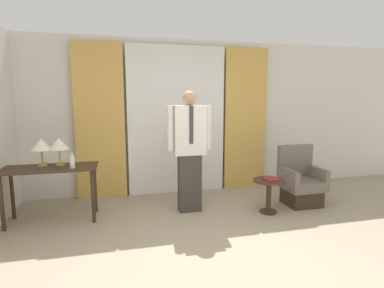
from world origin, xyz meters
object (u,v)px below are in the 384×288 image
object	(u,v)px
table_lamp_left	(41,145)
bottle_near_edge	(72,162)
armchair	(300,183)
side_table	(269,190)
book	(271,179)
table_lamp_right	(59,145)
desk	(51,176)
person	(189,147)

from	to	relation	value
table_lamp_left	bottle_near_edge	bearing A→B (deg)	-28.92
table_lamp_left	armchair	bearing A→B (deg)	-4.93
side_table	book	bearing A→B (deg)	-60.60
table_lamp_left	side_table	distance (m)	3.28
table_lamp_right	book	bearing A→B (deg)	-11.18
table_lamp_left	bottle_near_edge	distance (m)	0.52
desk	bottle_near_edge	bearing A→B (deg)	-22.57
armchair	side_table	distance (m)	0.71
table_lamp_right	person	xyz separation A→B (m)	(1.81, -0.19, -0.07)
table_lamp_left	table_lamp_right	xyz separation A→B (m)	(0.22, 0.00, 0.00)
armchair	table_lamp_left	bearing A→B (deg)	175.07
person	book	xyz separation A→B (m)	(1.13, -0.39, -0.46)
armchair	side_table	world-z (taller)	armchair
table_lamp_left	side_table	bearing A→B (deg)	-9.94
armchair	bottle_near_edge	bearing A→B (deg)	178.34
desk	armchair	bearing A→B (deg)	-3.48
bottle_near_edge	side_table	size ratio (longest dim) A/B	0.41
desk	armchair	size ratio (longest dim) A/B	1.31
side_table	book	xyz separation A→B (m)	(0.02, -0.03, 0.17)
bottle_near_edge	table_lamp_right	bearing A→B (deg)	129.91
book	person	bearing A→B (deg)	161.14
bottle_near_edge	side_table	xyz separation A→B (m)	(2.74, -0.32, -0.50)
bottle_near_edge	person	size ratio (longest dim) A/B	0.12
table_lamp_right	armchair	size ratio (longest dim) A/B	0.41
bottle_near_edge	desk	bearing A→B (deg)	157.43
person	table_lamp_right	bearing A→B (deg)	173.86
desk	armchair	distance (m)	3.73
table_lamp_right	armchair	bearing A→B (deg)	-5.23
table_lamp_left	person	world-z (taller)	person
book	armchair	bearing A→B (deg)	20.99
person	side_table	size ratio (longest dim) A/B	3.57
table_lamp_left	armchair	distance (m)	3.91
person	armchair	distance (m)	1.91
bottle_near_edge	side_table	bearing A→B (deg)	-6.70
table_lamp_left	person	size ratio (longest dim) A/B	0.21
person	side_table	distance (m)	1.33
bottle_near_edge	table_lamp_left	bearing A→B (deg)	151.08
bottle_near_edge	armchair	world-z (taller)	bottle_near_edge
desk	table_lamp_left	world-z (taller)	table_lamp_left
book	bottle_near_edge	bearing A→B (deg)	172.73
desk	book	bearing A→B (deg)	-8.89
table_lamp_left	book	xyz separation A→B (m)	(3.17, -0.58, -0.53)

